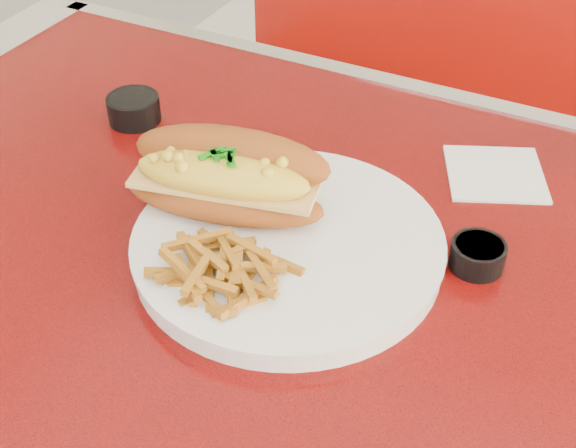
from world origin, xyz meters
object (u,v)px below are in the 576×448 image
at_px(fork, 228,261).
at_px(dinner_plate, 288,246).
at_px(sauce_cup_right, 478,254).
at_px(booth_bench_far, 481,214).
at_px(mac_hoagie, 226,177).
at_px(gravy_ramekin, 274,178).
at_px(diner_table, 308,392).
at_px(sauce_cup_left, 134,108).

bearing_deg(fork, dinner_plate, -51.93).
height_order(dinner_plate, sauce_cup_right, sauce_cup_right).
relative_size(booth_bench_far, dinner_plate, 3.18).
xyz_separation_m(mac_hoagie, gravy_ramekin, (0.02, 0.06, -0.03)).
bearing_deg(diner_table, fork, -157.14).
height_order(mac_hoagie, sauce_cup_left, mac_hoagie).
xyz_separation_m(dinner_plate, gravy_ramekin, (-0.06, 0.08, 0.01)).
distance_m(diner_table, booth_bench_far, 0.87).
bearing_deg(booth_bench_far, diner_table, -90.00).
distance_m(dinner_plate, mac_hoagie, 0.09).
bearing_deg(diner_table, booth_bench_far, 90.00).
bearing_deg(fork, booth_bench_far, -23.44).
xyz_separation_m(fork, sauce_cup_right, (0.20, 0.12, -0.01)).
xyz_separation_m(sauce_cup_left, sauce_cup_right, (0.45, -0.07, -0.00)).
height_order(fork, gravy_ramekin, gravy_ramekin).
height_order(diner_table, fork, fork).
height_order(booth_bench_far, dinner_plate, booth_bench_far).
relative_size(booth_bench_far, sauce_cup_right, 22.44).
distance_m(dinner_plate, gravy_ramekin, 0.10).
xyz_separation_m(diner_table, sauce_cup_right, (0.13, 0.09, 0.18)).
xyz_separation_m(booth_bench_far, fork, (-0.07, -0.84, 0.50)).
bearing_deg(sauce_cup_left, booth_bench_far, 63.68).
height_order(fork, sauce_cup_right, sauce_cup_right).
bearing_deg(dinner_plate, booth_bench_far, 87.36).
xyz_separation_m(diner_table, mac_hoagie, (-0.11, 0.04, 0.22)).
bearing_deg(sauce_cup_right, gravy_ramekin, 177.90).
bearing_deg(sauce_cup_left, dinner_plate, -26.28).
distance_m(dinner_plate, sauce_cup_left, 0.32).
relative_size(gravy_ramekin, sauce_cup_right, 1.67).
relative_size(dinner_plate, gravy_ramekin, 4.21).
bearing_deg(gravy_ramekin, mac_hoagie, -108.03).
bearing_deg(sauce_cup_right, booth_bench_far, 100.49).
xyz_separation_m(diner_table, dinner_plate, (-0.04, 0.02, 0.17)).
distance_m(dinner_plate, sauce_cup_right, 0.18).
distance_m(diner_table, sauce_cup_left, 0.40).
xyz_separation_m(mac_hoagie, sauce_cup_right, (0.25, 0.05, -0.04)).
bearing_deg(gravy_ramekin, diner_table, -47.44).
distance_m(fork, sauce_cup_right, 0.24).
bearing_deg(gravy_ramekin, sauce_cup_left, 164.76).
relative_size(mac_hoagie, sauce_cup_left, 2.79).
distance_m(booth_bench_far, mac_hoagie, 0.95).
distance_m(booth_bench_far, gravy_ramekin, 0.88).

